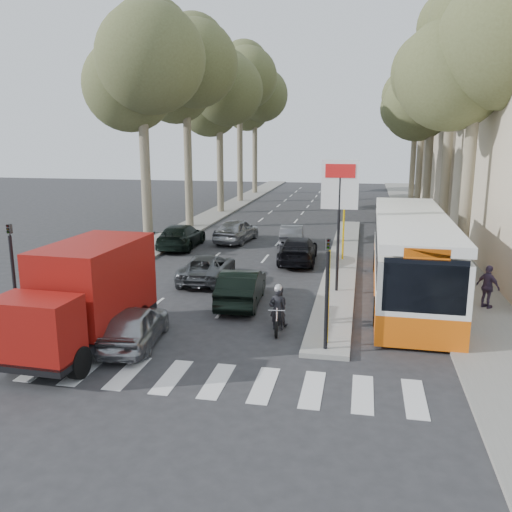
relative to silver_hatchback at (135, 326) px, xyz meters
The scene contains 30 objects.
ground 3.46m from the silver_hatchback, 36.09° to the left, with size 120.00×120.00×0.00m, color #28282B.
sidewalk_right 29.29m from the silver_hatchback, 67.21° to the left, with size 3.20×70.00×0.12m, color gray.
median_left 30.46m from the silver_hatchback, 99.94° to the left, with size 2.40×64.00×0.12m, color gray.
traffic_island 14.33m from the silver_hatchback, 65.25° to the left, with size 1.50×26.00×0.16m, color gray.
building_far 41.02m from the silver_hatchback, 63.13° to the left, with size 11.00×20.00×16.00m, color #B7A88E.
billboard 9.71m from the silver_hatchback, 49.42° to the left, with size 1.50×12.10×5.60m.
traffic_light_island 6.29m from the silver_hatchback, ahead, with size 0.16×0.41×3.60m.
traffic_light_left 5.29m from the silver_hatchback, 168.36° to the left, with size 0.16×0.41×3.60m.
tree_l_a 17.89m from the silver_hatchback, 109.97° to the left, with size 7.40×7.20×14.10m.
tree_l_b 25.00m from the silver_hatchback, 103.31° to the left, with size 7.40×7.20×14.88m.
tree_l_c 31.94m from the silver_hatchback, 99.48° to the left, with size 7.40×7.20×13.71m.
tree_l_d 40.03m from the silver_hatchback, 97.67° to the left, with size 7.40×7.20×15.66m.
tree_l_e 47.49m from the silver_hatchback, 96.47° to the left, with size 7.40×7.20×14.49m.
tree_r_a 19.55m from the silver_hatchback, 45.57° to the left, with size 7.40×7.20×14.10m.
tree_r_b 25.76m from the silver_hatchback, 59.24° to the left, with size 7.40×7.20×15.27m.
tree_r_c 31.79m from the silver_hatchback, 67.28° to the left, with size 7.40×7.20×13.32m.
tree_r_d 39.41m from the silver_hatchback, 71.80° to the left, with size 7.40×7.20×14.88m.
tree_r_e 46.73m from the silver_hatchback, 74.82° to the left, with size 7.40×7.20×14.10m.
silver_hatchback is the anchor object (origin of this frame).
dark_hatchback 5.43m from the silver_hatchback, 64.07° to the left, with size 1.49×4.27×1.41m, color black.
queue_car_a 8.00m from the silver_hatchback, 89.61° to the left, with size 2.03×4.40×1.22m, color #4D5055.
queue_car_b 12.99m from the silver_hatchback, 73.50° to the left, with size 1.91×4.70×1.37m, color black.
queue_car_c 17.29m from the silver_hatchback, 92.51° to the left, with size 1.77×4.39×1.50m, color gray.
queue_car_d 17.23m from the silver_hatchback, 80.72° to the left, with size 1.33×3.81×1.26m, color #515359.
queue_car_e 15.29m from the silver_hatchback, 103.45° to the left, with size 1.99×4.89×1.42m, color black.
red_truck 1.82m from the silver_hatchback, 168.35° to the right, with size 2.53×6.13×3.23m.
city_bus 11.72m from the silver_hatchback, 39.94° to the left, with size 2.98×12.88×3.39m.
motorcycle 4.85m from the silver_hatchback, 29.34° to the left, with size 0.72×1.88×1.60m.
pedestrian_near 13.10m from the silver_hatchback, 26.62° to the left, with size 0.97×0.47×1.65m, color #463550.
pedestrian_far 16.00m from the silver_hatchback, 50.61° to the left, with size 0.98×0.44×1.52m, color brown.
Camera 1 is at (4.20, -17.18, 6.54)m, focal length 38.00 mm.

